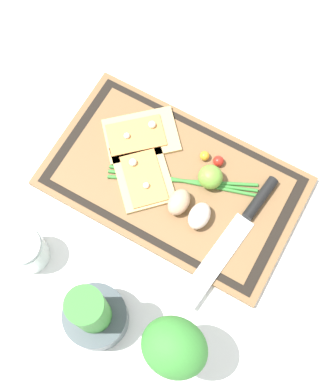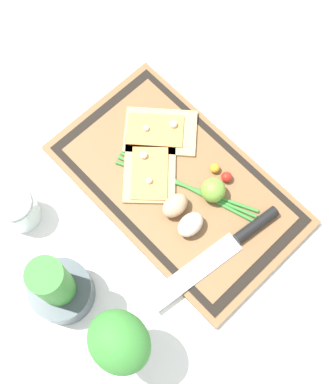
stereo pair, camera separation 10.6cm
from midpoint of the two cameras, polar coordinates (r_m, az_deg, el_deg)
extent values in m
plane|color=white|center=(1.11, -1.77, 0.60)|extent=(6.00, 6.00, 0.00)
cube|color=brown|center=(1.10, -1.78, 0.74)|extent=(0.51, 0.30, 0.01)
cube|color=black|center=(1.09, -1.79, 0.89)|extent=(0.48, 0.28, 0.00)
cube|color=brown|center=(1.09, -1.80, 0.92)|extent=(0.44, 0.25, 0.00)
cube|color=tan|center=(1.13, -5.18, 5.70)|extent=(0.18, 0.18, 0.01)
cube|color=#E08E47|center=(1.13, -5.77, 5.70)|extent=(0.14, 0.13, 0.00)
sphere|color=silver|center=(1.13, -4.04, 6.84)|extent=(0.02, 0.02, 0.02)
sphere|color=silver|center=(1.12, -6.75, 5.62)|extent=(0.01, 0.01, 0.01)
cube|color=tan|center=(1.09, -5.11, 1.52)|extent=(0.18, 0.18, 0.01)
cube|color=#E08E47|center=(1.09, -4.99, 1.10)|extent=(0.13, 0.13, 0.00)
sphere|color=silver|center=(1.09, -6.16, 2.79)|extent=(0.02, 0.02, 0.02)
sphere|color=silver|center=(1.07, -4.78, 0.32)|extent=(0.01, 0.01, 0.01)
cube|color=silver|center=(1.04, 2.63, -7.70)|extent=(0.07, 0.21, 0.00)
cylinder|color=black|center=(1.07, 7.45, -1.06)|extent=(0.03, 0.10, 0.02)
ellipsoid|color=tan|center=(1.05, -1.32, -1.48)|extent=(0.04, 0.06, 0.04)
ellipsoid|color=beige|center=(1.04, 0.86, -2.97)|extent=(0.04, 0.06, 0.04)
sphere|color=#70A838|center=(1.07, 2.11, 1.22)|extent=(0.05, 0.05, 0.05)
sphere|color=red|center=(1.09, 3.03, 2.94)|extent=(0.02, 0.02, 0.02)
sphere|color=gold|center=(1.10, 1.57, 3.50)|extent=(0.02, 0.02, 0.02)
cylinder|color=#388433|center=(1.09, -0.83, 0.81)|extent=(0.30, 0.10, 0.01)
cylinder|color=#388433|center=(1.09, -0.83, 0.81)|extent=(0.29, 0.12, 0.01)
cylinder|color=#388433|center=(1.09, -0.83, 0.81)|extent=(0.28, 0.14, 0.01)
cylinder|color=#3D474C|center=(1.02, -10.30, -13.45)|extent=(0.12, 0.12, 0.07)
cylinder|color=#388433|center=(0.94, -11.17, -12.87)|extent=(0.06, 0.06, 0.17)
cylinder|color=silver|center=(1.07, -17.27, -6.40)|extent=(0.08, 0.08, 0.08)
cylinder|color=olive|center=(1.09, -16.94, -6.68)|extent=(0.07, 0.07, 0.03)
cylinder|color=silver|center=(1.03, -17.93, -5.84)|extent=(0.07, 0.07, 0.01)
cylinder|color=silver|center=(0.99, -2.22, -17.04)|extent=(0.07, 0.07, 0.10)
ellipsoid|color=#388433|center=(0.90, -2.44, -16.74)|extent=(0.11, 0.10, 0.09)
camera|label=1|loc=(0.05, -92.89, -7.95)|focal=50.00mm
camera|label=2|loc=(0.05, 87.11, 7.95)|focal=50.00mm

